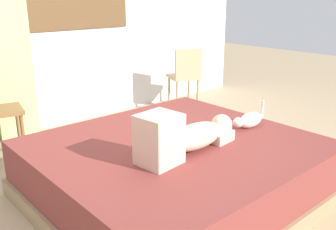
{
  "coord_description": "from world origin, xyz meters",
  "views": [
    {
      "loc": [
        -1.79,
        -2.04,
        1.55
      ],
      "look_at": [
        0.13,
        0.13,
        0.62
      ],
      "focal_mm": 40.57,
      "sensor_mm": 36.0,
      "label": 1
    }
  ],
  "objects_px": {
    "person_lying": "(186,136)",
    "chair_spare": "(185,74)",
    "cat": "(249,120)",
    "bed": "(175,171)"
  },
  "relations": [
    {
      "from": "bed",
      "to": "cat",
      "type": "relative_size",
      "value": 5.67
    },
    {
      "from": "bed",
      "to": "cat",
      "type": "xyz_separation_m",
      "value": [
        0.69,
        -0.16,
        0.3
      ]
    },
    {
      "from": "bed",
      "to": "chair_spare",
      "type": "height_order",
      "value": "chair_spare"
    },
    {
      "from": "cat",
      "to": "chair_spare",
      "type": "relative_size",
      "value": 0.42
    },
    {
      "from": "person_lying",
      "to": "cat",
      "type": "height_order",
      "value": "person_lying"
    },
    {
      "from": "bed",
      "to": "person_lying",
      "type": "bearing_deg",
      "value": -106.57
    },
    {
      "from": "person_lying",
      "to": "cat",
      "type": "bearing_deg",
      "value": 0.66
    },
    {
      "from": "cat",
      "to": "chair_spare",
      "type": "distance_m",
      "value": 2.07
    },
    {
      "from": "person_lying",
      "to": "chair_spare",
      "type": "bearing_deg",
      "value": 46.21
    },
    {
      "from": "person_lying",
      "to": "cat",
      "type": "xyz_separation_m",
      "value": [
        0.74,
        0.01,
        -0.05
      ]
    }
  ]
}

